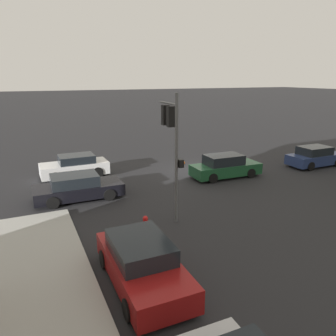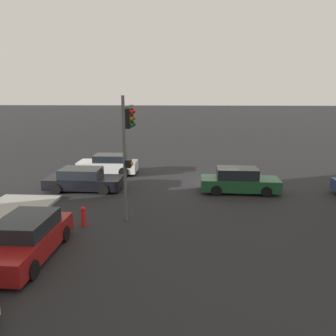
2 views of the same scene
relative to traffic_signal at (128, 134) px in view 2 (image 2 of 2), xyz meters
name	(u,v)px [view 2 (image 2 of 2)]	position (x,y,z in m)	size (l,w,h in m)	color
ground_plane	(221,183)	(-5.03, -6.33, -4.00)	(300.00, 300.00, 0.00)	black
traffic_signal	(128,134)	(0.00, 0.00, 0.00)	(0.54, 2.15, 5.74)	#515456
crossing_car_0	(239,181)	(-5.88, -4.27, -3.30)	(4.66, 1.92, 1.50)	#194728
crossing_car_2	(108,165)	(3.05, -8.42, -3.30)	(4.29, 1.96, 1.46)	silver
crossing_car_3	(83,180)	(3.61, -4.21, -3.35)	(4.65, 2.09, 1.37)	black
parked_car_0	(26,239)	(3.06, 4.26, -3.31)	(2.05, 4.51, 1.46)	maroon
fire_hydrant	(83,216)	(1.85, 1.39, -3.51)	(0.22, 0.22, 0.92)	red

